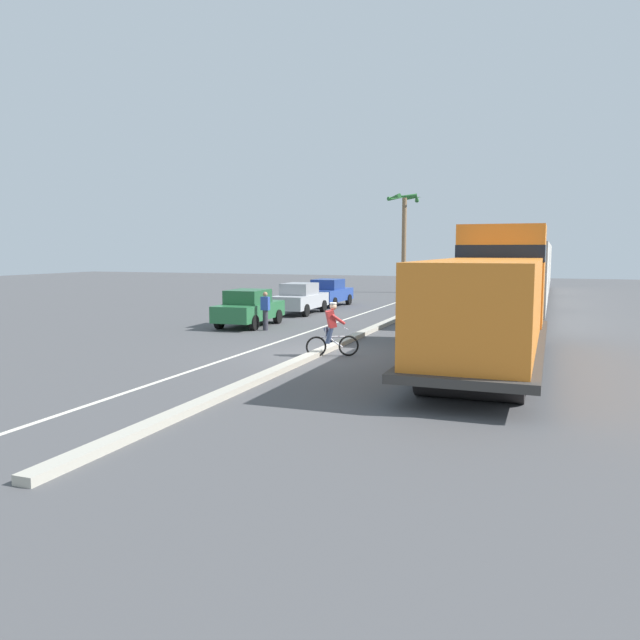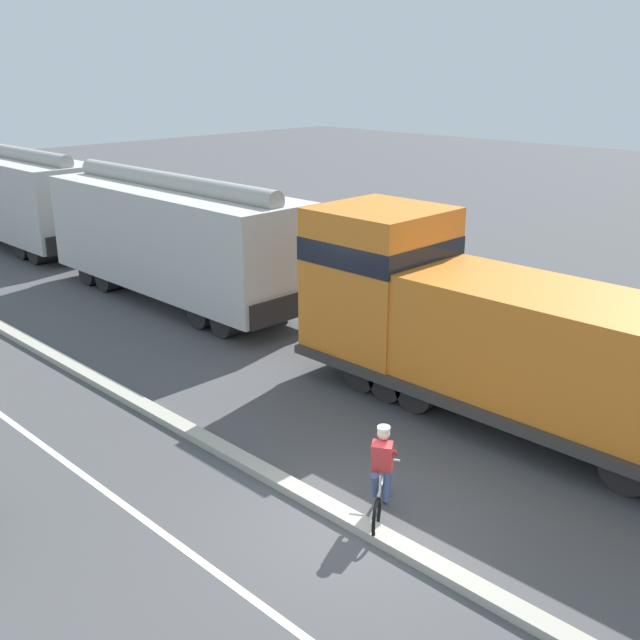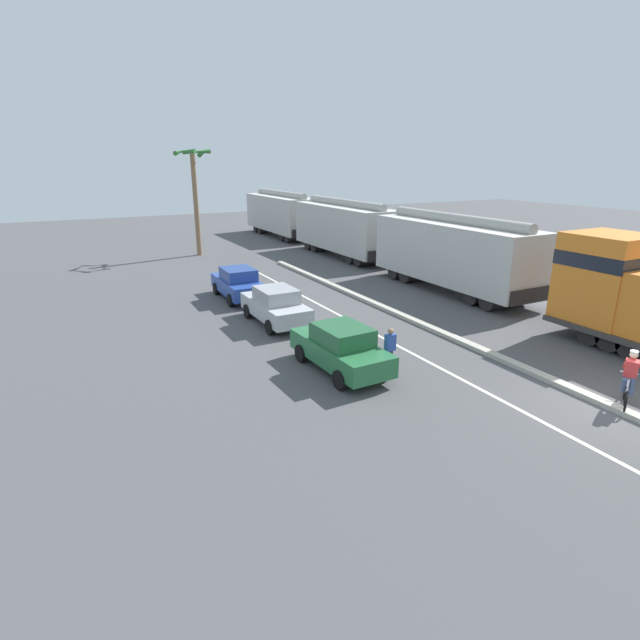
% 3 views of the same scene
% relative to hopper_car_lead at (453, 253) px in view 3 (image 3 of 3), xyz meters
% --- Properties ---
extents(ground_plane, '(120.00, 120.00, 0.00)m').
position_rel_hopper_car_lead_xyz_m(ground_plane, '(-5.29, -12.60, -2.08)').
color(ground_plane, '#4C4C4F').
extents(median_curb, '(0.36, 36.00, 0.16)m').
position_rel_hopper_car_lead_xyz_m(median_curb, '(-5.29, -6.60, -2.00)').
color(median_curb, '#B2AD9E').
rests_on(median_curb, ground).
extents(lane_stripe, '(0.14, 36.00, 0.01)m').
position_rel_hopper_car_lead_xyz_m(lane_stripe, '(-7.69, -6.60, -2.07)').
color(lane_stripe, silver).
rests_on(lane_stripe, ground).
extents(hopper_car_lead, '(2.90, 10.60, 4.18)m').
position_rel_hopper_car_lead_xyz_m(hopper_car_lead, '(0.00, 0.00, 0.00)').
color(hopper_car_lead, beige).
rests_on(hopper_car_lead, ground).
extents(hopper_car_middle, '(2.90, 10.60, 4.18)m').
position_rel_hopper_car_lead_xyz_m(hopper_car_middle, '(0.00, 11.60, 0.00)').
color(hopper_car_middle, beige).
rests_on(hopper_car_middle, ground).
extents(hopper_car_trailing, '(2.90, 10.60, 4.18)m').
position_rel_hopper_car_lead_xyz_m(hopper_car_trailing, '(0.00, 23.20, 0.00)').
color(hopper_car_trailing, beige).
rests_on(hopper_car_trailing, ground).
extents(parked_car_green, '(1.95, 4.26, 1.62)m').
position_rel_hopper_car_lead_xyz_m(parked_car_green, '(-10.83, -6.60, -1.26)').
color(parked_car_green, '#286B3D').
rests_on(parked_car_green, ground).
extents(parked_car_silver, '(1.86, 4.21, 1.62)m').
position_rel_hopper_car_lead_xyz_m(parked_car_silver, '(-10.76, -0.82, -1.26)').
color(parked_car_silver, '#B7BABF').
rests_on(parked_car_silver, ground).
extents(parked_car_blue, '(1.89, 4.23, 1.62)m').
position_rel_hopper_car_lead_xyz_m(parked_car_blue, '(-10.86, 3.89, -1.26)').
color(parked_car_blue, '#28479E').
rests_on(parked_car_blue, ground).
extents(cyclist, '(1.50, 0.93, 1.71)m').
position_rel_hopper_car_lead_xyz_m(cyclist, '(-4.78, -12.76, -1.26)').
color(cyclist, black).
rests_on(cyclist, ground).
extents(palm_tree_near, '(2.69, 2.73, 7.79)m').
position_rel_hopper_car_lead_xyz_m(palm_tree_near, '(-9.37, 17.21, 3.44)').
color(palm_tree_near, '#846647').
rests_on(palm_tree_near, ground).
extents(pedestrian_by_cars, '(0.34, 0.22, 1.62)m').
position_rel_hopper_car_lead_xyz_m(pedestrian_by_cars, '(-9.54, -7.64, -1.23)').
color(pedestrian_by_cars, '#33333D').
rests_on(pedestrian_by_cars, ground).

